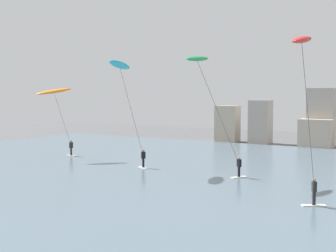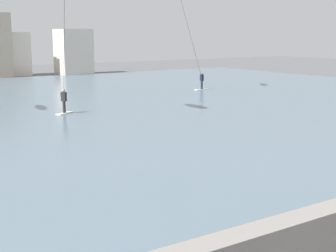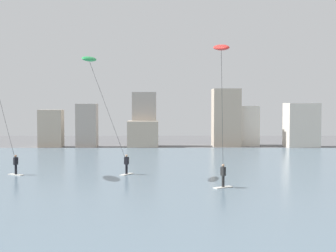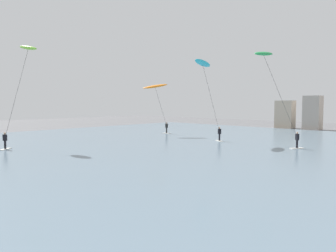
{
  "view_description": "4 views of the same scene",
  "coord_description": "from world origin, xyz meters",
  "px_view_note": "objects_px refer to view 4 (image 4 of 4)",
  "views": [
    {
      "loc": [
        9.96,
        1.11,
        6.59
      ],
      "look_at": [
        0.37,
        16.84,
        5.28
      ],
      "focal_mm": 47.7,
      "sensor_mm": 36.0,
      "label": 1
    },
    {
      "loc": [
        -8.78,
        -3.68,
        5.4
      ],
      "look_at": [
        0.41,
        9.89,
        2.33
      ],
      "focal_mm": 53.35,
      "sensor_mm": 36.0,
      "label": 2
    },
    {
      "loc": [
        -0.11,
        -5.42,
        6.0
      ],
      "look_at": [
        0.02,
        14.95,
        4.99
      ],
      "focal_mm": 51.24,
      "sensor_mm": 36.0,
      "label": 3
    },
    {
      "loc": [
        8.72,
        2.65,
        4.52
      ],
      "look_at": [
        -2.09,
        13.96,
        3.39
      ],
      "focal_mm": 33.71,
      "sensor_mm": 36.0,
      "label": 4
    }
  ],
  "objects_px": {
    "kitesurfer_cyan": "(204,71)",
    "kitesurfer_green": "(268,65)",
    "kitesurfer_orange": "(156,90)",
    "kitesurfer_lime": "(26,57)"
  },
  "relations": [
    {
      "from": "kitesurfer_lime",
      "to": "kitesurfer_orange",
      "type": "bearing_deg",
      "value": 85.99
    },
    {
      "from": "kitesurfer_lime",
      "to": "kitesurfer_green",
      "type": "bearing_deg",
      "value": 38.61
    },
    {
      "from": "kitesurfer_green",
      "to": "kitesurfer_lime",
      "type": "distance_m",
      "value": 24.48
    },
    {
      "from": "kitesurfer_green",
      "to": "kitesurfer_orange",
      "type": "bearing_deg",
      "value": 172.74
    },
    {
      "from": "kitesurfer_cyan",
      "to": "kitesurfer_green",
      "type": "distance_m",
      "value": 7.87
    },
    {
      "from": "kitesurfer_orange",
      "to": "kitesurfer_green",
      "type": "bearing_deg",
      "value": -7.26
    },
    {
      "from": "kitesurfer_orange",
      "to": "kitesurfer_lime",
      "type": "distance_m",
      "value": 17.82
    },
    {
      "from": "kitesurfer_green",
      "to": "kitesurfer_lime",
      "type": "height_order",
      "value": "kitesurfer_lime"
    },
    {
      "from": "kitesurfer_orange",
      "to": "kitesurfer_cyan",
      "type": "height_order",
      "value": "kitesurfer_cyan"
    },
    {
      "from": "kitesurfer_green",
      "to": "kitesurfer_lime",
      "type": "xyz_separation_m",
      "value": [
        -19.11,
        -15.26,
        1.09
      ]
    }
  ]
}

